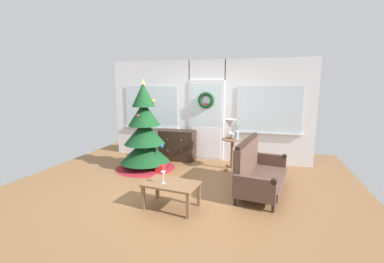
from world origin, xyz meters
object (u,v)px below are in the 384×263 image
at_px(dresser_cabinet, 177,145).
at_px(coffee_table, 171,187).
at_px(christmas_tree, 145,137).
at_px(gift_box, 160,169).
at_px(flower_vase, 237,134).
at_px(side_table, 232,148).
at_px(settee_sofa, 257,171).
at_px(wine_glass, 163,175).
at_px(table_lamp, 230,126).

relative_size(dresser_cabinet, coffee_table, 1.01).
relative_size(christmas_tree, gift_box, 11.21).
height_order(christmas_tree, dresser_cabinet, christmas_tree).
relative_size(flower_vase, gift_box, 1.90).
relative_size(side_table, gift_box, 3.91).
relative_size(settee_sofa, gift_box, 9.29).
relative_size(settee_sofa, wine_glass, 8.76).
height_order(settee_sofa, table_lamp, table_lamp).
bearing_deg(christmas_tree, wine_glass, -56.14).
bearing_deg(wine_glass, gift_box, 114.86).
xyz_separation_m(christmas_tree, gift_box, (0.47, -0.22, -0.65)).
distance_m(dresser_cabinet, gift_box, 1.11).
bearing_deg(table_lamp, settee_sofa, -60.38).
bearing_deg(table_lamp, side_table, -33.69).
height_order(side_table, wine_glass, side_table).
height_order(flower_vase, gift_box, flower_vase).
height_order(table_lamp, flower_vase, table_lamp).
bearing_deg(gift_box, flower_vase, 21.75).
xyz_separation_m(christmas_tree, table_lamp, (1.90, 0.52, 0.26)).
relative_size(table_lamp, coffee_table, 0.49).
distance_m(side_table, table_lamp, 0.50).
relative_size(side_table, table_lamp, 1.63).
bearing_deg(side_table, wine_glass, -109.25).
distance_m(side_table, flower_vase, 0.35).
height_order(settee_sofa, gift_box, settee_sofa).
xyz_separation_m(side_table, table_lamp, (-0.06, 0.04, 0.49)).
distance_m(table_lamp, flower_vase, 0.25).
distance_m(dresser_cabinet, table_lamp, 1.57).
xyz_separation_m(dresser_cabinet, wine_glass, (0.68, -2.62, 0.16)).
distance_m(table_lamp, wine_glass, 2.43).
bearing_deg(wine_glass, christmas_tree, 123.86).
xyz_separation_m(coffee_table, wine_glass, (-0.11, -0.04, 0.20)).
distance_m(side_table, coffee_table, 2.30).
distance_m(dresser_cabinet, coffee_table, 2.69).
distance_m(flower_vase, wine_glass, 2.37).
height_order(flower_vase, coffee_table, flower_vase).
height_order(christmas_tree, coffee_table, christmas_tree).
bearing_deg(coffee_table, table_lamp, 74.71).
xyz_separation_m(flower_vase, gift_box, (-1.60, -0.64, -0.74)).
xyz_separation_m(settee_sofa, coffee_table, (-1.27, -1.08, -0.03)).
distance_m(flower_vase, gift_box, 1.87).
bearing_deg(wine_glass, flower_vase, 67.96).
height_order(dresser_cabinet, table_lamp, table_lamp).
relative_size(table_lamp, wine_glass, 2.26).
height_order(dresser_cabinet, coffee_table, dresser_cabinet).
distance_m(dresser_cabinet, settee_sofa, 2.54).
height_order(dresser_cabinet, settee_sofa, settee_sofa).
height_order(christmas_tree, wine_glass, christmas_tree).
xyz_separation_m(settee_sofa, side_table, (-0.60, 1.11, 0.13)).
bearing_deg(settee_sofa, table_lamp, 119.62).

